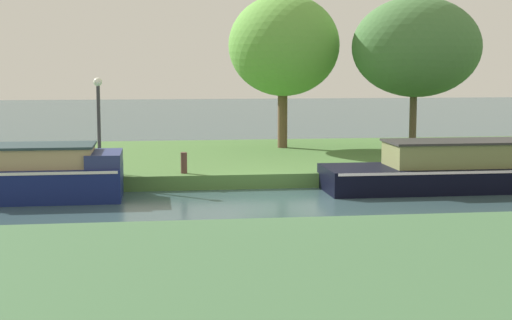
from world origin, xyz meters
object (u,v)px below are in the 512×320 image
black_narrowboat (482,169)px  lamp_post (99,112)px  navy_barge (19,176)px  willow_tree_centre (417,47)px  mooring_post_near (2,167)px  willow_tree_left (284,46)px  mooring_post_far (184,163)px

black_narrowboat → lamp_post: (-10.36, 1.84, 1.53)m
lamp_post → navy_barge: bearing=-135.4°
willow_tree_centre → lamp_post: willow_tree_centre is taller
navy_barge → mooring_post_near: bearing=116.9°
black_narrowboat → willow_tree_left: bearing=119.5°
mooring_post_near → mooring_post_far: 4.85m
willow_tree_left → lamp_post: (-6.14, -5.60, -1.99)m
navy_barge → mooring_post_far: navy_barge is taller
willow_tree_centre → black_narrowboat: bearing=-90.9°
lamp_post → mooring_post_near: size_ratio=4.94×
navy_barge → black_narrowboat: 12.23m
black_narrowboat → willow_tree_centre: bearing=89.1°
black_narrowboat → lamp_post: lamp_post is taller
black_narrowboat → willow_tree_centre: 6.68m
black_narrowboat → mooring_post_far: size_ratio=14.93×
navy_barge → black_narrowboat: navy_barge is taller
lamp_post → willow_tree_left: bearing=42.3°
lamp_post → mooring_post_far: size_ratio=4.53×
mooring_post_near → mooring_post_far: mooring_post_far is taller
lamp_post → mooring_post_far: 2.75m
willow_tree_centre → lamp_post: 11.31m
mooring_post_near → willow_tree_left: bearing=35.2°
willow_tree_centre → mooring_post_near: 14.11m
mooring_post_near → mooring_post_far: (4.85, 0.00, 0.02)m
navy_barge → lamp_post: (1.87, 1.84, 1.48)m
mooring_post_far → willow_tree_centre: bearing=28.4°
willow_tree_centre → mooring_post_far: (-8.14, -4.41, -3.29)m
willow_tree_left → mooring_post_far: willow_tree_left is taller
willow_tree_left → lamp_post: 8.55m
mooring_post_near → mooring_post_far: size_ratio=0.92×
willow_tree_left → navy_barge: bearing=-137.1°
black_narrowboat → mooring_post_far: black_narrowboat is taller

